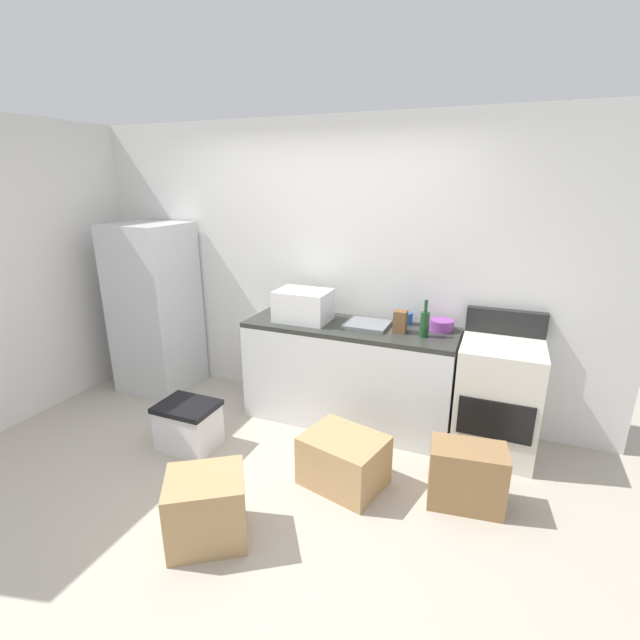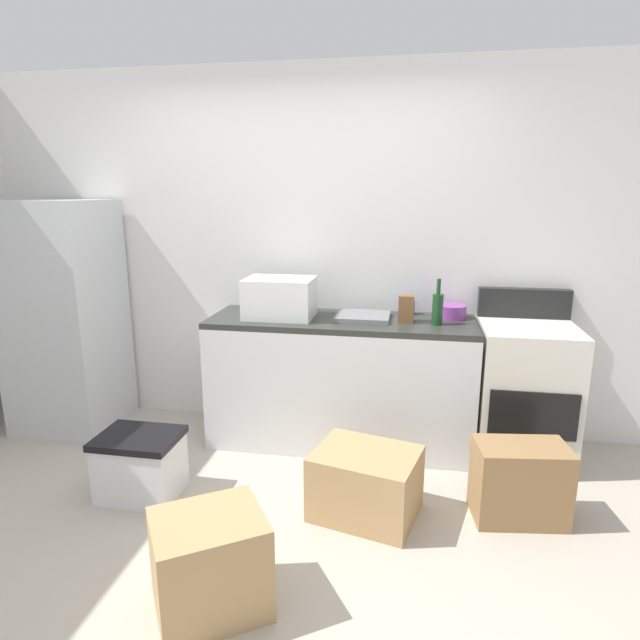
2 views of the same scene
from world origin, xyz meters
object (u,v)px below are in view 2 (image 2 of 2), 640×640
microwave (280,298)px  cardboard_box_medium (210,564)px  storage_bin (140,465)px  coffee_mug (409,307)px  wine_bottle (438,308)px  refrigerator (65,317)px  cardboard_box_large (366,483)px  cardboard_box_small (520,482)px  stove_oven (524,390)px  mixing_bowl (452,311)px  knife_block (406,309)px

microwave → cardboard_box_medium: 1.83m
cardboard_box_medium → storage_bin: bearing=133.6°
coffee_mug → storage_bin: (-1.50, -1.11, -0.76)m
storage_bin → wine_bottle: bearing=26.6°
refrigerator → storage_bin: refrigerator is taller
refrigerator → microwave: size_ratio=3.66×
refrigerator → cardboard_box_medium: 2.44m
cardboard_box_large → coffee_mug: bearing=80.0°
cardboard_box_medium → refrigerator: bearing=137.0°
refrigerator → cardboard_box_small: bearing=-12.6°
stove_oven → mixing_bowl: (-0.48, 0.15, 0.48)m
storage_bin → cardboard_box_medium: bearing=-46.4°
knife_block → storage_bin: size_ratio=0.39×
cardboard_box_medium → cardboard_box_large: bearing=54.0°
microwave → storage_bin: bearing=-125.9°
stove_oven → cardboard_box_medium: bearing=-132.9°
storage_bin → cardboard_box_small: bearing=3.9°
microwave → cardboard_box_small: (1.50, -0.73, -0.82)m
knife_block → cardboard_box_large: knife_block is taller
microwave → cardboard_box_small: size_ratio=0.96×
wine_bottle → coffee_mug: size_ratio=3.00×
stove_oven → refrigerator: bearing=-179.0°
stove_oven → coffee_mug: size_ratio=11.00×
wine_bottle → cardboard_box_small: 1.15m
microwave → cardboard_box_large: 1.37m
cardboard_box_small → refrigerator: bearing=167.4°
knife_block → refrigerator: bearing=-179.2°
microwave → storage_bin: microwave is taller
refrigerator → storage_bin: 1.46m
stove_oven → wine_bottle: wine_bottle is taller
stove_oven → cardboard_box_large: size_ratio=2.01×
microwave → stove_oven: bearing=1.0°
refrigerator → cardboard_box_medium: refrigerator is taller
microwave → mixing_bowl: bearing=8.7°
wine_bottle → stove_oven: bearing=5.4°
stove_oven → cardboard_box_small: 0.81m
cardboard_box_medium → cardboard_box_small: 1.67m
coffee_mug → storage_bin: bearing=-143.5°
cardboard_box_small → knife_block: bearing=131.5°
microwave → coffee_mug: bearing=15.4°
cardboard_box_large → microwave: bearing=129.3°
stove_oven → microwave: size_ratio=2.39×
stove_oven → mixing_bowl: stove_oven is taller
cardboard_box_small → cardboard_box_large: bearing=-172.7°
coffee_mug → mixing_bowl: bearing=-12.0°
wine_bottle → mixing_bowl: 0.24m
wine_bottle → knife_block: size_ratio=1.67×
mixing_bowl → cardboard_box_large: 1.35m
mixing_bowl → cardboard_box_large: (-0.48, -1.01, -0.76)m
knife_block → stove_oven: bearing=1.5°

